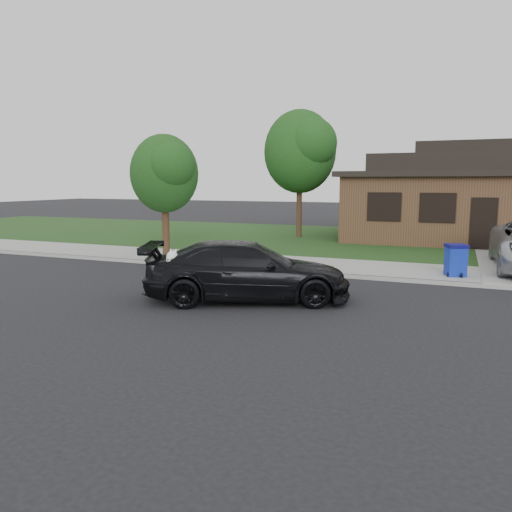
% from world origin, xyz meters
% --- Properties ---
extents(ground, '(120.00, 120.00, 0.00)m').
position_xyz_m(ground, '(0.00, 0.00, 0.00)').
color(ground, black).
rests_on(ground, ground).
extents(sidewalk, '(60.00, 3.00, 0.12)m').
position_xyz_m(sidewalk, '(0.00, 5.00, 0.06)').
color(sidewalk, gray).
rests_on(sidewalk, ground).
extents(curb, '(60.00, 0.12, 0.12)m').
position_xyz_m(curb, '(0.00, 3.50, 0.06)').
color(curb, gray).
rests_on(curb, ground).
extents(lawn, '(60.00, 13.00, 0.13)m').
position_xyz_m(lawn, '(0.00, 13.00, 0.07)').
color(lawn, '#193814').
rests_on(lawn, ground).
extents(sedan, '(5.43, 3.82, 1.46)m').
position_xyz_m(sedan, '(-1.74, -0.26, 0.73)').
color(sedan, black).
rests_on(sedan, ground).
extents(recycling_bin, '(0.73, 0.73, 0.95)m').
position_xyz_m(recycling_bin, '(3.02, 4.45, 0.60)').
color(recycling_bin, '#0E249F').
rests_on(recycling_bin, sidewalk).
extents(house, '(12.60, 8.60, 4.65)m').
position_xyz_m(house, '(4.00, 15.00, 2.13)').
color(house, '#422B1C').
rests_on(house, ground).
extents(tree_0, '(3.78, 3.60, 6.34)m').
position_xyz_m(tree_0, '(-4.34, 12.88, 4.48)').
color(tree_0, '#332114').
rests_on(tree_0, ground).
extents(tree_2, '(2.73, 2.60, 4.59)m').
position_xyz_m(tree_2, '(-7.38, 5.11, 3.27)').
color(tree_2, '#332114').
rests_on(tree_2, ground).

